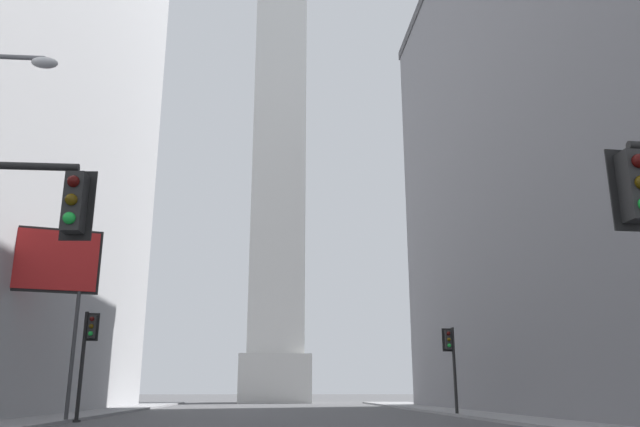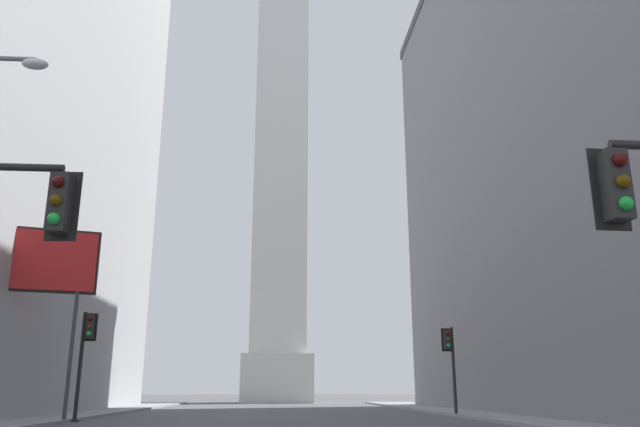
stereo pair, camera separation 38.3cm
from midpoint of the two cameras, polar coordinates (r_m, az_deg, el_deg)
The scene contains 5 objects.
sidewalk_right at distance 30.55m, azimuth 21.38°, elevation -17.33°, with size 5.00×85.27×0.15m, color gray.
obelisk at distance 80.61m, azimuth -3.38°, elevation 8.92°, with size 7.97×7.97×72.83m.
traffic_light_mid_left at distance 32.06m, azimuth -20.37°, elevation -11.47°, with size 0.76×0.52×5.03m.
traffic_light_mid_right at distance 37.31m, azimuth 12.14°, elevation -12.68°, with size 0.78×0.50×4.91m.
billboard_sign at distance 31.99m, azimuth -23.76°, elevation -4.45°, with size 4.85×1.50×8.84m.
Camera 2 is at (-0.39, -2.21, 1.44)m, focal length 35.00 mm.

